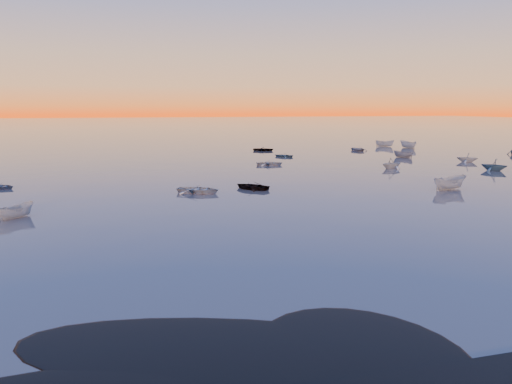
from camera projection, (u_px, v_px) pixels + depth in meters
name	position (u px, v px, depth m)	size (l,w,h in m)	color
ground	(173.00, 145.00, 115.37)	(600.00, 600.00, 0.00)	#625752
mud_lobes	(460.00, 331.00, 19.54)	(140.00, 6.00, 0.07)	black
moored_fleet	(210.00, 169.00, 70.78)	(124.00, 58.00, 1.20)	silver
boat_near_left	(198.00, 193.00, 50.91)	(4.34, 1.81, 1.09)	silver
boat_near_center	(449.00, 190.00, 52.96)	(4.27, 1.81, 1.48)	silver
boat_near_right	(494.00, 171.00, 68.68)	(3.53, 1.59, 1.23)	#3C5E74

